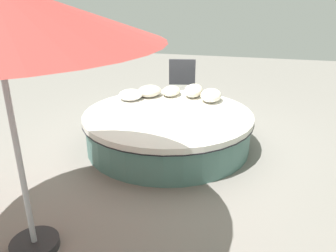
% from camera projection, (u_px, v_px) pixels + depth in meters
% --- Properties ---
extents(ground_plane, '(16.00, 16.00, 0.00)m').
position_uv_depth(ground_plane, '(168.00, 145.00, 5.16)').
color(ground_plane, gray).
extents(round_bed, '(2.52, 2.52, 0.54)m').
position_uv_depth(round_bed, '(168.00, 129.00, 5.06)').
color(round_bed, '#4C726B').
rests_on(round_bed, ground_plane).
extents(throw_pillow_0, '(0.48, 0.34, 0.20)m').
position_uv_depth(throw_pillow_0, '(211.00, 95.00, 5.45)').
color(throw_pillow_0, silver).
rests_on(throw_pillow_0, round_bed).
extents(throw_pillow_1, '(0.52, 0.31, 0.20)m').
position_uv_depth(throw_pillow_1, '(194.00, 91.00, 5.71)').
color(throw_pillow_1, beige).
rests_on(throw_pillow_1, round_bed).
extents(throw_pillow_2, '(0.46, 0.30, 0.15)m').
position_uv_depth(throw_pillow_2, '(171.00, 91.00, 5.76)').
color(throw_pillow_2, beige).
rests_on(throw_pillow_2, round_bed).
extents(throw_pillow_3, '(0.49, 0.39, 0.18)m').
position_uv_depth(throw_pillow_3, '(149.00, 91.00, 5.73)').
color(throw_pillow_3, beige).
rests_on(throw_pillow_3, round_bed).
extents(throw_pillow_4, '(0.40, 0.39, 0.17)m').
position_uv_depth(throw_pillow_4, '(131.00, 95.00, 5.52)').
color(throw_pillow_4, white).
rests_on(throw_pillow_4, round_bed).
extents(patio_chair, '(0.59, 0.60, 0.98)m').
position_uv_depth(patio_chair, '(182.00, 79.00, 6.79)').
color(patio_chair, '#333338').
rests_on(patio_chair, ground_plane).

